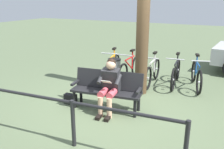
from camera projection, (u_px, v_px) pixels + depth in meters
name	position (u px, v px, depth m)	size (l,w,h in m)	color
ground_plane	(112.00, 108.00, 5.64)	(40.00, 40.00, 0.00)	#566647
bench	(107.00, 87.00, 5.49)	(1.65, 0.68, 0.87)	black
person_reading	(110.00, 84.00, 5.26)	(0.53, 0.80, 1.20)	#262628
handbag	(71.00, 99.00, 5.83)	(0.30, 0.14, 0.24)	black
tree_trunk	(143.00, 16.00, 5.94)	(0.32, 0.32, 4.03)	#4C3823
litter_bin	(114.00, 74.00, 6.74)	(0.36, 0.36, 0.85)	slate
bicycle_silver	(196.00, 75.00, 6.81)	(0.62, 1.63, 0.94)	black
bicycle_purple	(176.00, 73.00, 6.99)	(0.48, 1.68, 0.94)	black
bicycle_blue	(153.00, 72.00, 7.10)	(0.48, 1.68, 0.94)	black
bicycle_orange	(130.00, 69.00, 7.43)	(0.48, 1.68, 0.94)	black
bicycle_green	(113.00, 67.00, 7.68)	(0.52, 1.66, 0.94)	black
railing_fence	(73.00, 114.00, 4.01)	(3.72, 0.39, 0.85)	black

